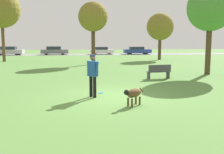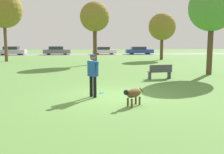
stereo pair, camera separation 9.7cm
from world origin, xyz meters
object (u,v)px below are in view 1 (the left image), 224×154
object	(u,v)px
tree_mid_center	(93,17)
tree_near_right	(210,8)
dog	(133,94)
parked_car_white	(102,51)
person	(93,72)
frisbee	(101,93)
tree_far_right	(160,27)
parked_car_blue	(137,50)
park_bench	(159,71)
parked_car_silver	(10,51)
parked_car_grey	(55,51)
tree_far_left	(2,10)

from	to	relation	value
tree_mid_center	tree_near_right	size ratio (longest dim) A/B	1.00
dog	parked_car_white	distance (m)	35.64
person	frisbee	bearing A→B (deg)	115.63
tree_near_right	tree_far_right	size ratio (longest dim) A/B	1.07
tree_near_right	parked_car_blue	world-z (taller)	tree_near_right
person	tree_near_right	distance (m)	10.71
tree_mid_center	tree_far_right	distance (m)	9.80
person	parked_car_blue	size ratio (longest dim) A/B	0.36
parked_car_blue	park_bench	size ratio (longest dim) A/B	3.21
dog	tree_far_right	distance (m)	23.49
dog	tree_mid_center	bearing A→B (deg)	-130.41
tree_mid_center	parked_car_silver	distance (m)	22.88
parked_car_grey	park_bench	bearing A→B (deg)	-74.88
park_bench	dog	bearing A→B (deg)	58.16
tree_near_right	parked_car_grey	bearing A→B (deg)	114.44
person	frisbee	world-z (taller)	person
parked_car_silver	park_bench	size ratio (longest dim) A/B	3.04
frisbee	tree_mid_center	distance (m)	14.91
parked_car_blue	tree_near_right	bearing A→B (deg)	-91.57
parked_car_blue	frisbee	bearing A→B (deg)	-103.97
person	frisbee	distance (m)	1.31
tree_far_left	person	bearing A→B (deg)	-66.17
tree_near_right	tree_far_right	bearing A→B (deg)	85.71
park_bench	tree_far_left	bearing A→B (deg)	-56.89
parked_car_grey	tree_near_right	bearing A→B (deg)	-66.97
tree_near_right	parked_car_grey	world-z (taller)	tree_near_right
tree_far_right	parked_car_silver	bearing A→B (deg)	146.94
parked_car_silver	parked_car_blue	world-z (taller)	parked_car_silver
person	tree_mid_center	bearing A→B (deg)	138.61
frisbee	parked_car_silver	size ratio (longest dim) A/B	0.05
dog	parked_car_silver	world-z (taller)	parked_car_silver
dog	parked_car_silver	distance (m)	37.69
parked_car_white	tree_near_right	bearing A→B (deg)	-80.44
tree_far_left	park_bench	bearing A→B (deg)	-49.47
frisbee	tree_far_left	distance (m)	21.60
person	parked_car_silver	bearing A→B (deg)	160.80
tree_far_left	parked_car_white	distance (m)	19.33
frisbee	tree_far_right	xyz separation A→B (m)	(8.65, 19.55, 3.87)
tree_near_right	dog	bearing A→B (deg)	-130.27
parked_car_white	frisbee	bearing A→B (deg)	-95.06
parked_car_grey	person	bearing A→B (deg)	-83.76
parked_car_grey	parked_car_silver	bearing A→B (deg)	179.29
dog	parked_car_white	world-z (taller)	parked_car_white
tree_far_left	tree_far_right	size ratio (longest dim) A/B	1.37
frisbee	parked_car_grey	bearing A→B (deg)	98.48
tree_far_left	parked_car_grey	bearing A→B (deg)	73.95
dog	park_bench	distance (m)	6.84
person	frisbee	xyz separation A→B (m)	(0.39, 0.79, -0.98)
frisbee	parked_car_white	bearing A→B (deg)	85.07
tree_far_right	frisbee	bearing A→B (deg)	-113.87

